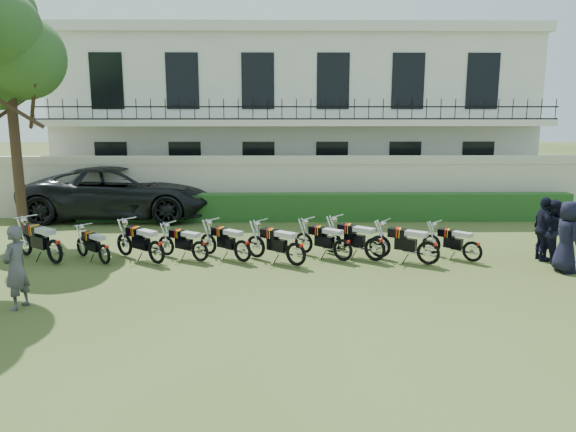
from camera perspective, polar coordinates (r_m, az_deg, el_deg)
name	(u,v)px	position (r m, az deg, el deg)	size (l,w,h in m)	color
ground	(306,282)	(13.64, 1.87, -6.67)	(100.00, 100.00, 0.00)	#38451B
perimeter_wall	(297,186)	(21.19, 0.89, 3.08)	(30.00, 0.35, 2.30)	beige
hedge	(325,207)	(20.56, 3.73, 0.91)	(18.00, 0.60, 1.00)	#184318
building	(293,115)	(26.93, 0.52, 10.27)	(20.40, 9.60, 7.40)	silver
tree_west_near	(8,48)	(19.86, -26.60, 15.02)	(3.40, 3.20, 7.90)	#473323
motorcycle_0	(54,245)	(16.10, -22.66, -2.78)	(1.77, 1.33, 1.15)	black
motorcycle_1	(104,249)	(15.66, -18.19, -3.23)	(1.32, 1.23, 0.94)	black
motorcycle_2	(156,247)	(15.27, -13.24, -3.04)	(1.63, 1.32, 1.09)	black
motorcycle_3	(200,246)	(15.31, -8.94, -3.05)	(1.57, 1.00, 0.97)	black
motorcycle_4	(242,246)	(15.11, -4.65, -3.02)	(1.55, 1.26, 1.04)	black
motorcycle_5	(296,248)	(14.69, 0.82, -3.30)	(1.65, 1.28, 1.09)	black
motorcycle_6	(343,245)	(15.23, 5.61, -2.90)	(1.56, 1.26, 1.05)	black
motorcycle_7	(375,244)	(15.33, 8.85, -2.78)	(1.66, 1.34, 1.11)	black
motorcycle_8	(429,247)	(15.26, 14.10, -3.09)	(1.75, 1.15, 1.09)	black
motorcycle_9	(473,246)	(15.89, 18.26, -2.96)	(1.37, 1.27, 0.97)	black
suv	(122,192)	(21.91, -16.56, 2.36)	(3.23, 7.00, 1.94)	black
inspector	(16,267)	(12.95, -25.92, -4.73)	(0.65, 0.42, 1.77)	#525256
officer_3	(567,237)	(15.84, 26.50, -1.90)	(0.89, 0.58, 1.83)	black
officer_4	(553,231)	(16.76, 25.36, -1.35)	(0.83, 0.65, 1.70)	black
officer_5	(543,229)	(16.72, 24.52, -1.21)	(1.03, 0.43, 1.76)	black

